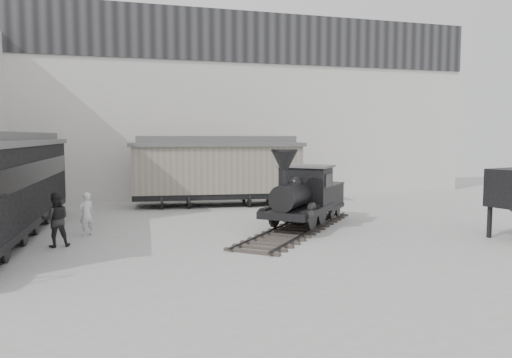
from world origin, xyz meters
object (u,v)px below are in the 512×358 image
object	(u,v)px
passenger_coach	(0,185)
visitor_a	(86,214)
locomotive	(303,199)
visitor_b	(56,220)
boxcar	(217,169)

from	to	relation	value
passenger_coach	visitor_a	world-z (taller)	passenger_coach
locomotive	visitor_a	world-z (taller)	locomotive
locomotive	visitor_b	bearing A→B (deg)	-133.12
boxcar	visitor_a	size ratio (longest dim) A/B	5.76
visitor_a	visitor_b	xyz separation A→B (m)	(-0.89, -1.75, 0.11)
passenger_coach	visitor_a	distance (m)	3.13
locomotive	passenger_coach	bearing A→B (deg)	-144.19
visitor_b	locomotive	bearing A→B (deg)	178.86
passenger_coach	boxcar	bearing A→B (deg)	37.79
visitor_a	passenger_coach	bearing A→B (deg)	-36.57
locomotive	boxcar	distance (m)	7.57
passenger_coach	visitor_b	xyz separation A→B (m)	(2.02, -1.97, -1.04)
passenger_coach	visitor_b	world-z (taller)	passenger_coach
passenger_coach	visitor_b	bearing A→B (deg)	-40.56
locomotive	boxcar	bearing A→B (deg)	146.35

